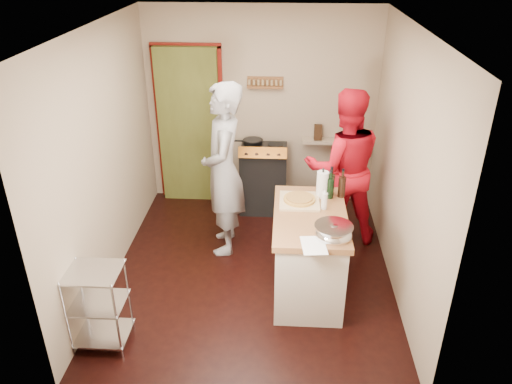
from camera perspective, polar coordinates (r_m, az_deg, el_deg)
floor at (r=5.64m, az=-0.38°, el=-8.75°), size 3.50×3.50×0.00m
back_wall at (r=6.76m, az=-4.87°, el=8.35°), size 3.00×0.44×2.60m
left_wall at (r=5.29m, az=-16.88°, el=3.67°), size 0.04×3.50×2.60m
right_wall at (r=5.11m, az=16.62°, el=2.86°), size 0.04×3.50×2.60m
ceiling at (r=4.61m, az=-0.49°, el=18.48°), size 3.00×3.50×0.02m
stove at (r=6.63m, az=0.85°, el=1.66°), size 0.60×0.63×1.00m
wire_shelving at (r=4.69m, az=-17.60°, el=-12.08°), size 0.48×0.40×0.80m
island at (r=5.09m, az=6.06°, el=-6.72°), size 0.72×1.31×1.22m
person_stripe at (r=5.55m, az=-3.75°, el=2.46°), size 0.55×0.77×1.99m
person_red at (r=5.84m, az=9.93°, el=2.77°), size 0.98×0.80×1.86m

